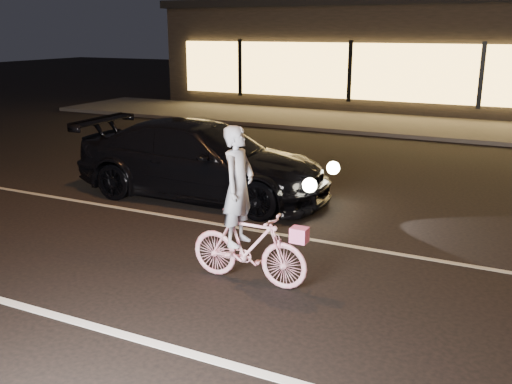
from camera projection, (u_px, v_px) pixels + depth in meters
The scene contains 7 objects.
ground at pixel (343, 312), 6.47m from camera, with size 90.00×90.00×0.00m, color black.
lane_stripe_near at pixel (293, 382), 5.17m from camera, with size 60.00×0.12×0.01m, color silver.
lane_stripe_far at pixel (385, 252), 8.20m from camera, with size 60.00×0.10×0.01m, color gray.
sidewalk at pixel (471, 130), 17.69m from camera, with size 30.00×4.00×0.12m, color #383533.
storefront at pixel (493, 54), 22.27m from camera, with size 25.40×8.42×4.20m.
cyclist at pixel (246, 229), 7.06m from camera, with size 1.58×0.54×1.99m.
sedan at pixel (203, 160), 10.71m from camera, with size 4.98×2.14×1.43m.
Camera 1 is at (1.66, -5.69, 3.10)m, focal length 40.00 mm.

